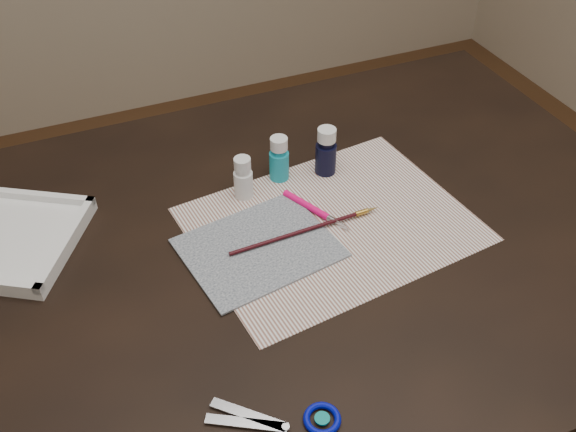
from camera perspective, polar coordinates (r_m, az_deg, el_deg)
name	(u,v)px	position (r m, az deg, el deg)	size (l,w,h in m)	color
table	(288,375)	(1.33, 0.00, -13.96)	(1.30, 0.90, 0.75)	black
paper	(331,224)	(1.07, 3.89, -0.73)	(0.45, 0.34, 0.00)	white
canvas	(259,248)	(1.02, -2.60, -2.83)	(0.23, 0.19, 0.00)	black
paint_bottle_white	(243,178)	(1.10, -4.01, 3.40)	(0.03, 0.03, 0.08)	white
paint_bottle_cyan	(279,159)	(1.14, -0.80, 5.12)	(0.04, 0.04, 0.09)	#179AAE
paint_bottle_navy	(326,151)	(1.16, 3.40, 5.77)	(0.04, 0.04, 0.09)	black
paintbrush	(307,230)	(1.05, 1.71, -1.21)	(0.27, 0.01, 0.01)	black
craft_knife	(317,211)	(1.08, 2.57, 0.45)	(0.15, 0.01, 0.01)	#FF0B6D
scissors	(272,429)	(0.82, -1.47, -18.44)	(0.18, 0.09, 0.01)	silver
palette_tray	(8,238)	(1.12, -23.66, -1.83)	(0.21, 0.21, 0.03)	white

